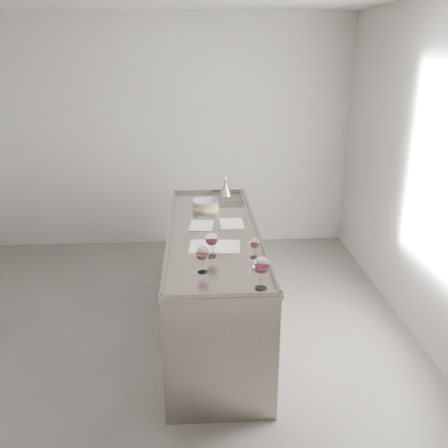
{
  "coord_description": "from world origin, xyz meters",
  "views": [
    {
      "loc": [
        0.36,
        -3.62,
        2.37
      ],
      "look_at": [
        0.58,
        0.24,
        1.02
      ],
      "focal_mm": 40.0,
      "sensor_mm": 36.0,
      "label": 1
    }
  ],
  "objects": [
    {
      "name": "loose_paper_under",
      "position": [
        0.4,
        0.43,
        0.94
      ],
      "size": [
        0.22,
        0.3,
        0.0
      ],
      "primitive_type": "cube",
      "rotation": [
        0.0,
        0.0,
        -0.11
      ],
      "color": "silver",
      "rests_on": "counter"
    },
    {
      "name": "wine_glass_left",
      "position": [
        0.39,
        -0.51,
        1.07
      ],
      "size": [
        0.1,
        0.1,
        0.19
      ],
      "rotation": [
        0.0,
        0.0,
        0.25
      ],
      "color": "white",
      "rests_on": "counter"
    },
    {
      "name": "notebook",
      "position": [
        0.49,
        -0.07,
        0.95
      ],
      "size": [
        0.41,
        0.3,
        0.02
      ],
      "rotation": [
        0.0,
        0.0,
        -0.09
      ],
      "color": "white",
      "rests_on": "counter"
    },
    {
      "name": "trivet",
      "position": [
        0.45,
        0.95,
        0.95
      ],
      "size": [
        0.32,
        0.32,
        0.02
      ],
      "primitive_type": "cylinder",
      "rotation": [
        0.0,
        0.0,
        -0.3
      ],
      "color": "#CEC385",
      "rests_on": "counter"
    },
    {
      "name": "wine_glass_small",
      "position": [
        0.78,
        -0.28,
        1.05
      ],
      "size": [
        0.07,
        0.07,
        0.15
      ],
      "rotation": [
        0.0,
        0.0,
        -0.06
      ],
      "color": "white",
      "rests_on": "counter"
    },
    {
      "name": "room_shell",
      "position": [
        0.0,
        0.0,
        1.4
      ],
      "size": [
        4.54,
        5.04,
        2.84
      ],
      "color": "#524F4D",
      "rests_on": "ground"
    },
    {
      "name": "loose_paper_top",
      "position": [
        0.67,
        0.48,
        0.94
      ],
      "size": [
        0.2,
        0.29,
        0.0
      ],
      "primitive_type": "cube",
      "rotation": [
        0.0,
        0.0,
        0.01
      ],
      "color": "silver",
      "rests_on": "counter"
    },
    {
      "name": "wine_glass_right",
      "position": [
        0.76,
        -0.78,
        1.1
      ],
      "size": [
        0.11,
        0.11,
        0.22
      ],
      "rotation": [
        0.0,
        0.0,
        -0.33
      ],
      "color": "white",
      "rests_on": "counter"
    },
    {
      "name": "counter",
      "position": [
        0.5,
        0.3,
        0.47
      ],
      "size": [
        0.77,
        2.42,
        0.97
      ],
      "color": "gray",
      "rests_on": "ground"
    },
    {
      "name": "ceramic_bowl",
      "position": [
        0.45,
        0.95,
        0.99
      ],
      "size": [
        0.27,
        0.27,
        0.06
      ],
      "primitive_type": "imported",
      "rotation": [
        0.0,
        0.0,
        0.1
      ],
      "color": "gray",
      "rests_on": "trivet"
    },
    {
      "name": "wine_funnel",
      "position": [
        0.67,
        1.38,
        1.0
      ],
      "size": [
        0.14,
        0.14,
        0.21
      ],
      "rotation": [
        0.0,
        0.0,
        -0.34
      ],
      "color": "#ADA39A",
      "rests_on": "counter"
    },
    {
      "name": "wine_glass_middle",
      "position": [
        0.47,
        -0.25,
        1.07
      ],
      "size": [
        0.1,
        0.1,
        0.19
      ],
      "rotation": [
        0.0,
        0.0,
        -0.43
      ],
      "color": "white",
      "rests_on": "counter"
    }
  ]
}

